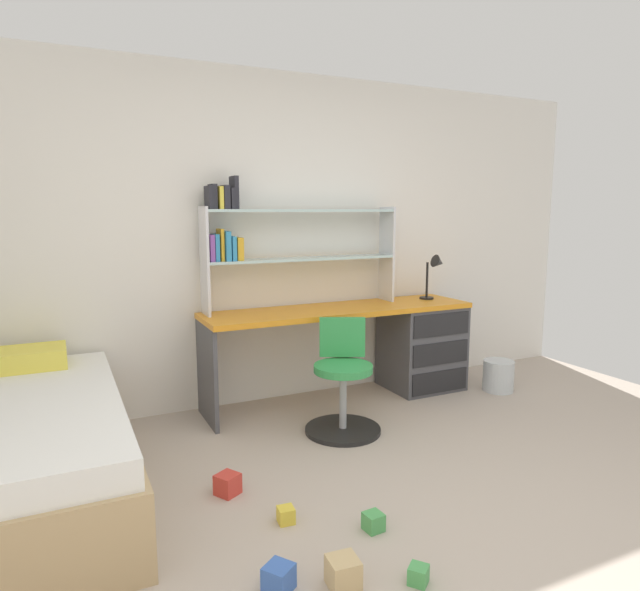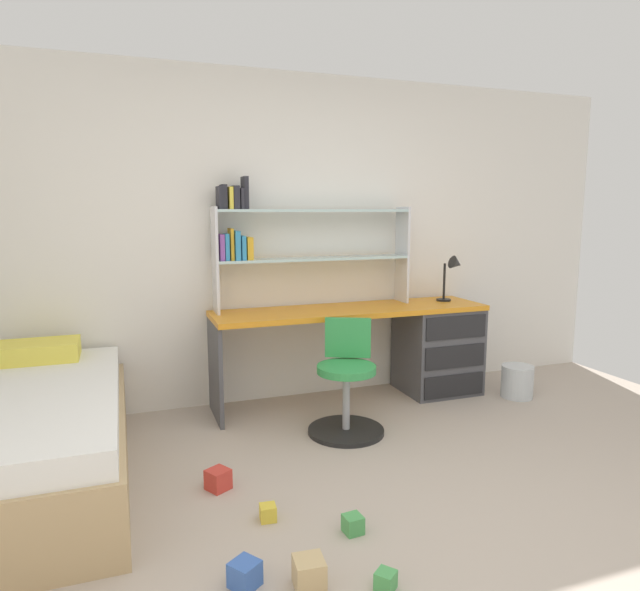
{
  "view_description": "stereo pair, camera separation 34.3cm",
  "coord_description": "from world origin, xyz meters",
  "px_view_note": "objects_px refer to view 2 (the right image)",
  "views": [
    {
      "loc": [
        -1.63,
        -1.78,
        1.51
      ],
      "look_at": [
        -0.16,
        1.28,
        0.98
      ],
      "focal_mm": 31.02,
      "sensor_mm": 36.0,
      "label": 1
    },
    {
      "loc": [
        -1.31,
        -1.91,
        1.51
      ],
      "look_at": [
        -0.16,
        1.28,
        0.98
      ],
      "focal_mm": 31.02,
      "sensor_mm": 36.0,
      "label": 2
    }
  ],
  "objects_px": {
    "waste_bin": "(517,381)",
    "toy_block_natural_0": "(309,573)",
    "toy_block_blue_2": "(245,574)",
    "toy_block_green_5": "(353,524)",
    "bed_platform": "(25,440)",
    "desk": "(417,344)",
    "desk_lamp": "(453,271)",
    "bookshelf_hutch": "(287,236)",
    "toy_block_yellow_3": "(268,513)",
    "toy_block_red_4": "(218,479)",
    "swivel_chair": "(347,389)",
    "toy_block_green_1": "(386,580)"
  },
  "relations": [
    {
      "from": "waste_bin",
      "to": "toy_block_natural_0",
      "type": "bearing_deg",
      "value": -145.49
    },
    {
      "from": "toy_block_blue_2",
      "to": "toy_block_green_5",
      "type": "bearing_deg",
      "value": 19.39
    },
    {
      "from": "toy_block_natural_0",
      "to": "toy_block_green_5",
      "type": "bearing_deg",
      "value": 42.4
    },
    {
      "from": "toy_block_natural_0",
      "to": "bed_platform",
      "type": "bearing_deg",
      "value": 132.4
    },
    {
      "from": "desk",
      "to": "desk_lamp",
      "type": "distance_m",
      "value": 0.68
    },
    {
      "from": "toy_block_blue_2",
      "to": "bookshelf_hutch",
      "type": "bearing_deg",
      "value": 68.8
    },
    {
      "from": "desk",
      "to": "toy_block_natural_0",
      "type": "distance_m",
      "value": 2.57
    },
    {
      "from": "bookshelf_hutch",
      "to": "toy_block_natural_0",
      "type": "xyz_separation_m",
      "value": [
        -0.55,
        -2.13,
        -1.25
      ]
    },
    {
      "from": "desk",
      "to": "toy_block_natural_0",
      "type": "relative_size",
      "value": 17.86
    },
    {
      "from": "toy_block_blue_2",
      "to": "toy_block_yellow_3",
      "type": "xyz_separation_m",
      "value": [
        0.21,
        0.44,
        -0.01
      ]
    },
    {
      "from": "toy_block_natural_0",
      "to": "toy_block_red_4",
      "type": "height_order",
      "value": "toy_block_natural_0"
    },
    {
      "from": "swivel_chair",
      "to": "toy_block_green_1",
      "type": "bearing_deg",
      "value": -106.89
    },
    {
      "from": "waste_bin",
      "to": "toy_block_yellow_3",
      "type": "height_order",
      "value": "waste_bin"
    },
    {
      "from": "bed_platform",
      "to": "toy_block_blue_2",
      "type": "bearing_deg",
      "value": -51.99
    },
    {
      "from": "toy_block_yellow_3",
      "to": "desk_lamp",
      "type": "bearing_deg",
      "value": 36.46
    },
    {
      "from": "desk_lamp",
      "to": "toy_block_blue_2",
      "type": "distance_m",
      "value": 3.05
    },
    {
      "from": "bed_platform",
      "to": "toy_block_green_5",
      "type": "distance_m",
      "value": 1.83
    },
    {
      "from": "waste_bin",
      "to": "toy_block_red_4",
      "type": "bearing_deg",
      "value": -164.95
    },
    {
      "from": "bed_platform",
      "to": "toy_block_blue_2",
      "type": "relative_size",
      "value": 18.1
    },
    {
      "from": "bookshelf_hutch",
      "to": "toy_block_green_5",
      "type": "height_order",
      "value": "bookshelf_hutch"
    },
    {
      "from": "waste_bin",
      "to": "bookshelf_hutch",
      "type": "bearing_deg",
      "value": 163.64
    },
    {
      "from": "swivel_chair",
      "to": "toy_block_green_5",
      "type": "height_order",
      "value": "swivel_chair"
    },
    {
      "from": "waste_bin",
      "to": "desk",
      "type": "bearing_deg",
      "value": 153.09
    },
    {
      "from": "toy_block_green_5",
      "to": "toy_block_red_4",
      "type": "bearing_deg",
      "value": 130.03
    },
    {
      "from": "desk_lamp",
      "to": "toy_block_yellow_3",
      "type": "bearing_deg",
      "value": -143.54
    },
    {
      "from": "toy_block_green_5",
      "to": "desk",
      "type": "bearing_deg",
      "value": 52.56
    },
    {
      "from": "toy_block_blue_2",
      "to": "desk_lamp",
      "type": "bearing_deg",
      "value": 40.97
    },
    {
      "from": "bed_platform",
      "to": "toy_block_red_4",
      "type": "xyz_separation_m",
      "value": [
        0.98,
        -0.38,
        -0.22
      ]
    },
    {
      "from": "desk_lamp",
      "to": "toy_block_green_1",
      "type": "xyz_separation_m",
      "value": [
        -1.66,
        -2.11,
        -0.97
      ]
    },
    {
      "from": "waste_bin",
      "to": "toy_block_green_5",
      "type": "xyz_separation_m",
      "value": [
        -2.02,
        -1.31,
        -0.09
      ]
    },
    {
      "from": "toy_block_natural_0",
      "to": "toy_block_blue_2",
      "type": "distance_m",
      "value": 0.26
    },
    {
      "from": "toy_block_green_1",
      "to": "bookshelf_hutch",
      "type": "bearing_deg",
      "value": 83.36
    },
    {
      "from": "bed_platform",
      "to": "toy_block_green_1",
      "type": "height_order",
      "value": "bed_platform"
    },
    {
      "from": "bed_platform",
      "to": "toy_block_natural_0",
      "type": "bearing_deg",
      "value": -47.6
    },
    {
      "from": "swivel_chair",
      "to": "desk_lamp",
      "type": "bearing_deg",
      "value": 25.53
    },
    {
      "from": "desk_lamp",
      "to": "swivel_chair",
      "type": "distance_m",
      "value": 1.5
    },
    {
      "from": "bookshelf_hutch",
      "to": "toy_block_yellow_3",
      "type": "xyz_separation_m",
      "value": [
        -0.58,
        -1.6,
        -1.27
      ]
    },
    {
      "from": "bed_platform",
      "to": "desk_lamp",
      "type": "bearing_deg",
      "value": 12.37
    },
    {
      "from": "bookshelf_hutch",
      "to": "desk_lamp",
      "type": "relative_size",
      "value": 4.07
    },
    {
      "from": "toy_block_blue_2",
      "to": "toy_block_red_4",
      "type": "relative_size",
      "value": 0.95
    },
    {
      "from": "desk",
      "to": "toy_block_yellow_3",
      "type": "bearing_deg",
      "value": -138.66
    },
    {
      "from": "bed_platform",
      "to": "toy_block_green_5",
      "type": "height_order",
      "value": "bed_platform"
    },
    {
      "from": "toy_block_blue_2",
      "to": "toy_block_green_5",
      "type": "relative_size",
      "value": 1.24
    },
    {
      "from": "desk_lamp",
      "to": "desk",
      "type": "bearing_deg",
      "value": -176.75
    },
    {
      "from": "bookshelf_hutch",
      "to": "toy_block_green_1",
      "type": "distance_m",
      "value": 2.6
    },
    {
      "from": "waste_bin",
      "to": "bed_platform",
      "type": "bearing_deg",
      "value": -175.14
    },
    {
      "from": "desk",
      "to": "bed_platform",
      "type": "height_order",
      "value": "desk"
    },
    {
      "from": "toy_block_red_4",
      "to": "toy_block_yellow_3",
      "type": "bearing_deg",
      "value": -65.39
    },
    {
      "from": "toy_block_yellow_3",
      "to": "toy_block_green_5",
      "type": "distance_m",
      "value": 0.43
    },
    {
      "from": "toy_block_yellow_3",
      "to": "bookshelf_hutch",
      "type": "bearing_deg",
      "value": 70.04
    }
  ]
}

